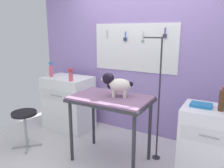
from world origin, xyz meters
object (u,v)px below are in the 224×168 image
at_px(conditioner_bottle, 71,76).
at_px(soda_bottle, 222,100).
at_px(grooming_arm, 158,105).
at_px(stool, 25,118).
at_px(counter_left, 69,103).
at_px(cabinet_right, 210,142).
at_px(dog, 116,84).
at_px(grooming_table, 111,104).

bearing_deg(conditioner_bottle, soda_bottle, -0.99).
xyz_separation_m(grooming_arm, stool, (-1.79, -0.67, -0.30)).
height_order(counter_left, cabinet_right, counter_left).
distance_m(dog, counter_left, 1.44).
height_order(dog, soda_bottle, dog).
distance_m(grooming_arm, dog, 0.62).
bearing_deg(counter_left, conditioner_bottle, -40.10).
distance_m(counter_left, stool, 0.88).
bearing_deg(dog, conditioner_bottle, 164.33).
bearing_deg(grooming_table, conditioner_bottle, 160.57).
relative_size(stool, soda_bottle, 2.05).
distance_m(dog, conditioner_bottle, 1.00).
bearing_deg(grooming_arm, grooming_table, -146.78).
relative_size(counter_left, soda_bottle, 3.41).
xyz_separation_m(cabinet_right, stool, (-2.45, -0.65, 0.04)).
bearing_deg(soda_bottle, dog, -169.15).
bearing_deg(grooming_arm, cabinet_right, -2.05).
distance_m(grooming_arm, conditioner_bottle, 1.45).
height_order(grooming_table, counter_left, counter_left).
xyz_separation_m(grooming_table, counter_left, (-1.17, 0.54, -0.33)).
bearing_deg(counter_left, cabinet_right, -5.39).
bearing_deg(cabinet_right, counter_left, 174.61).
height_order(grooming_arm, conditioner_bottle, grooming_arm).
bearing_deg(grooming_arm, soda_bottle, -4.62).
height_order(grooming_arm, stool, grooming_arm).
relative_size(grooming_table, grooming_arm, 0.62).
xyz_separation_m(grooming_table, grooming_arm, (0.52, 0.34, -0.04)).
xyz_separation_m(grooming_table, soda_bottle, (1.26, 0.28, 0.17)).
height_order(grooming_table, soda_bottle, soda_bottle).
distance_m(conditioner_bottle, soda_bottle, 2.17).
bearing_deg(soda_bottle, grooming_table, -167.39).
xyz_separation_m(cabinet_right, conditioner_bottle, (-2.09, 0.00, 0.60)).
bearing_deg(cabinet_right, grooming_arm, 177.95).
relative_size(dog, conditioner_bottle, 2.11).
relative_size(cabinet_right, conditioner_bottle, 4.32).
height_order(cabinet_right, soda_bottle, soda_bottle).
xyz_separation_m(dog, soda_bottle, (1.21, 0.23, -0.09)).
bearing_deg(stool, grooming_table, 14.62).
relative_size(cabinet_right, stool, 1.49).
xyz_separation_m(grooming_table, dog, (0.05, 0.05, 0.26)).
xyz_separation_m(grooming_table, conditioner_bottle, (-0.91, 0.32, 0.22)).
distance_m(cabinet_right, soda_bottle, 0.56).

